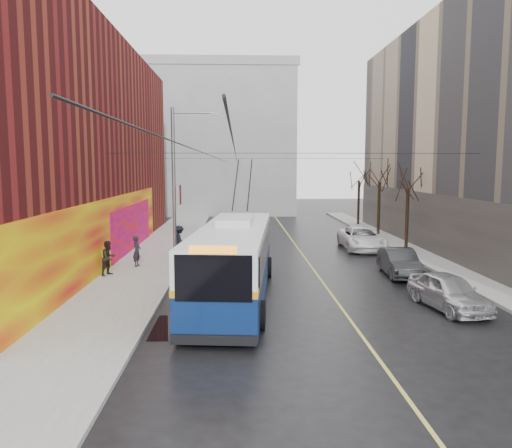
% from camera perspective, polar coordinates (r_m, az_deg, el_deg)
% --- Properties ---
extents(ground, '(140.00, 140.00, 0.00)m').
position_cam_1_polar(ground, '(19.10, 6.34, -11.04)').
color(ground, black).
rests_on(ground, ground).
extents(sidewalk_left, '(4.00, 60.00, 0.15)m').
position_cam_1_polar(sidewalk_left, '(30.99, -11.86, -4.13)').
color(sidewalk_left, gray).
rests_on(sidewalk_left, ground).
extents(sidewalk_right, '(2.00, 60.00, 0.15)m').
position_cam_1_polar(sidewalk_right, '(32.71, 19.01, -3.79)').
color(sidewalk_right, gray).
rests_on(sidewalk_right, ground).
extents(lane_line, '(0.12, 50.00, 0.01)m').
position_cam_1_polar(lane_line, '(32.79, 5.38, -3.55)').
color(lane_line, '#BFB74C').
rests_on(lane_line, ground).
extents(building_left, '(12.11, 36.00, 14.00)m').
position_cam_1_polar(building_left, '(34.66, -24.83, 8.02)').
color(building_left, '#601314').
rests_on(building_left, ground).
extents(building_far, '(20.50, 12.10, 18.00)m').
position_cam_1_polar(building_far, '(63.16, -5.10, 9.55)').
color(building_far, gray).
rests_on(building_far, ground).
extents(streetlight_pole, '(2.65, 0.60, 9.00)m').
position_cam_1_polar(streetlight_pole, '(28.22, -9.05, 4.65)').
color(streetlight_pole, slate).
rests_on(streetlight_pole, ground).
extents(catenary_wires, '(18.00, 60.00, 0.22)m').
position_cam_1_polar(catenary_wires, '(32.77, -1.76, 7.44)').
color(catenary_wires, black).
extents(tree_near, '(3.20, 3.20, 6.40)m').
position_cam_1_polar(tree_near, '(35.97, 17.02, 5.06)').
color(tree_near, black).
rests_on(tree_near, ground).
extents(tree_mid, '(3.20, 3.20, 6.68)m').
position_cam_1_polar(tree_mid, '(42.64, 13.96, 5.73)').
color(tree_mid, black).
rests_on(tree_mid, ground).
extents(tree_far, '(3.20, 3.20, 6.57)m').
position_cam_1_polar(tree_far, '(49.41, 11.72, 5.75)').
color(tree_far, black).
rests_on(tree_far, ground).
extents(puddle, '(2.85, 2.90, 0.01)m').
position_cam_1_polar(puddle, '(18.54, -7.24, -11.60)').
color(puddle, black).
rests_on(puddle, ground).
extents(pigeons_flying, '(2.91, 3.69, 2.36)m').
position_cam_1_polar(pigeons_flying, '(27.74, -1.20, 8.50)').
color(pigeons_flying, slate).
extents(trolleybus, '(3.95, 13.17, 6.16)m').
position_cam_1_polar(trolleybus, '(21.89, -2.54, -4.10)').
color(trolleybus, '#0A1E4F').
rests_on(trolleybus, ground).
extents(parked_car_a, '(2.40, 4.54, 1.47)m').
position_cam_1_polar(parked_car_a, '(21.83, 21.15, -7.20)').
color(parked_car_a, silver).
rests_on(parked_car_a, ground).
extents(parked_car_b, '(1.78, 4.44, 1.44)m').
position_cam_1_polar(parked_car_b, '(27.47, 16.09, -4.26)').
color(parked_car_b, '#27282A').
rests_on(parked_car_b, ground).
extents(parked_car_c, '(2.68, 5.66, 1.56)m').
position_cam_1_polar(parked_car_c, '(35.46, 11.98, -1.62)').
color(parked_car_c, white).
rests_on(parked_car_c, ground).
extents(following_car, '(2.19, 4.23, 1.37)m').
position_cam_1_polar(following_car, '(38.24, -3.83, -1.04)').
color(following_car, silver).
rests_on(following_car, ground).
extents(pedestrian_a, '(0.51, 0.69, 1.73)m').
position_cam_1_polar(pedestrian_a, '(28.94, -13.46, -3.04)').
color(pedestrian_a, black).
rests_on(pedestrian_a, sidewalk_left).
extents(pedestrian_b, '(1.03, 1.10, 1.80)m').
position_cam_1_polar(pedestrian_b, '(27.02, -16.49, -3.74)').
color(pedestrian_b, black).
rests_on(pedestrian_b, sidewalk_left).
extents(pedestrian_c, '(1.22, 1.38, 1.86)m').
position_cam_1_polar(pedestrian_c, '(32.33, -8.76, -1.81)').
color(pedestrian_c, black).
rests_on(pedestrian_c, sidewalk_left).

